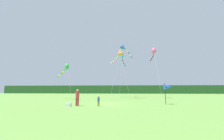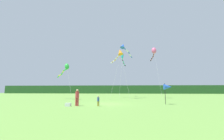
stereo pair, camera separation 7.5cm
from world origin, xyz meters
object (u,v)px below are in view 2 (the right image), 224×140
at_px(person_child, 98,100).
at_px(kite_green, 65,69).
at_px(kite_cyan, 123,57).
at_px(kite_blue, 124,47).
at_px(person_adult, 77,97).
at_px(kite_orange, 120,53).
at_px(cooler_box, 68,105).
at_px(kite_rainbow, 154,51).
at_px(banner_flag_pole, 168,87).

bearing_deg(person_child, kite_green, 130.90).
bearing_deg(kite_green, kite_cyan, 42.87).
distance_m(person_child, kite_blue, 17.05).
bearing_deg(kite_green, person_adult, -58.83).
distance_m(person_adult, kite_blue, 17.37).
xyz_separation_m(kite_orange, kite_blue, (0.87, 1.28, 1.60)).
height_order(cooler_box, kite_rainbow, kite_rainbow).
bearing_deg(kite_blue, kite_green, -156.46).
relative_size(kite_green, kite_orange, 0.67).
relative_size(cooler_box, kite_orange, 0.06).
bearing_deg(cooler_box, kite_blue, 66.76).
xyz_separation_m(banner_flag_pole, kite_rainbow, (1.04, 11.50, 7.61)).
distance_m(kite_rainbow, kite_cyan, 7.98).
distance_m(person_adult, kite_orange, 15.24).
height_order(banner_flag_pole, kite_rainbow, kite_rainbow).
bearing_deg(cooler_box, person_child, 7.00).
distance_m(person_child, kite_cyan, 20.65).
bearing_deg(kite_orange, person_adult, -109.29).
distance_m(cooler_box, kite_rainbow, 21.02).
distance_m(person_adult, cooler_box, 1.23).
distance_m(banner_flag_pole, kite_green, 17.39).
bearing_deg(kite_cyan, person_adult, -104.72).
xyz_separation_m(person_adult, kite_cyan, (4.84, 18.40, 8.62)).
xyz_separation_m(person_child, cooler_box, (-3.15, -0.39, -0.44)).
relative_size(cooler_box, kite_rainbow, 0.05).
xyz_separation_m(kite_orange, kite_rainbow, (7.11, 1.63, 0.62)).
bearing_deg(kite_rainbow, person_adult, -129.43).
relative_size(person_adult, kite_rainbow, 0.17).
distance_m(kite_orange, kite_cyan, 6.24).
xyz_separation_m(person_child, kite_cyan, (2.51, 18.41, 9.01)).
bearing_deg(person_child, banner_flag_pole, 16.34).
relative_size(kite_orange, kite_blue, 0.86).
xyz_separation_m(person_adult, banner_flag_pole, (10.35, 2.35, 1.05)).
bearing_deg(banner_flag_pole, kite_orange, 121.60).
relative_size(kite_green, kite_blue, 0.58).
height_order(banner_flag_pole, kite_cyan, kite_cyan).
distance_m(banner_flag_pole, kite_blue, 15.00).
relative_size(person_adult, banner_flag_pole, 0.71).
xyz_separation_m(cooler_box, kite_blue, (5.96, 13.89, 10.47)).
distance_m(banner_flag_pole, kite_cyan, 18.59).
height_order(cooler_box, kite_green, kite_green).
height_order(kite_rainbow, kite_cyan, kite_cyan).
height_order(kite_green, kite_orange, kite_orange).
bearing_deg(cooler_box, kite_rainbow, 49.39).
bearing_deg(kite_green, cooler_box, -63.83).
bearing_deg(kite_rainbow, banner_flag_pole, -95.16).
relative_size(person_child, kite_green, 0.16).
bearing_deg(person_adult, banner_flag_pole, 12.79).
bearing_deg(person_child, person_adult, 179.97).
xyz_separation_m(person_adult, kite_blue, (5.14, 13.50, 9.64)).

